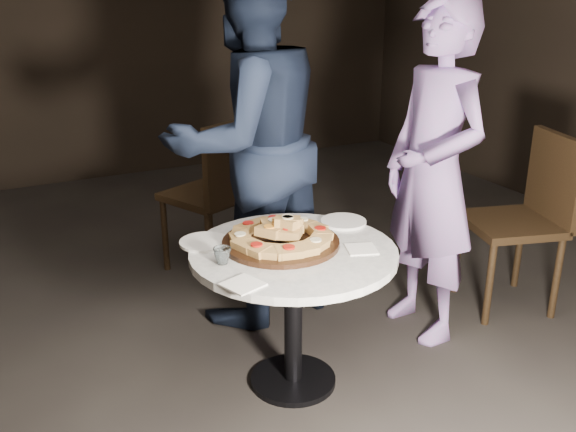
{
  "coord_description": "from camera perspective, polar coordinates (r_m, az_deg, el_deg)",
  "views": [
    {
      "loc": [
        -1.09,
        -2.25,
        1.7
      ],
      "look_at": [
        0.05,
        -0.04,
        0.78
      ],
      "focal_mm": 40.0,
      "sensor_mm": 36.0,
      "label": 1
    }
  ],
  "objects": [
    {
      "name": "floor",
      "position": [
        3.02,
        -1.16,
        -13.86
      ],
      "size": [
        7.0,
        7.0,
        0.0
      ],
      "primitive_type": "plane",
      "color": "black",
      "rests_on": "ground"
    },
    {
      "name": "table",
      "position": [
        2.71,
        0.49,
        -5.31
      ],
      "size": [
        1.1,
        1.1,
        0.65
      ],
      "rotation": [
        0.0,
        0.0,
        0.34
      ],
      "color": "black",
      "rests_on": "ground"
    },
    {
      "name": "serving_board",
      "position": [
        2.69,
        -0.64,
        -2.38
      ],
      "size": [
        0.5,
        0.5,
        0.02
      ],
      "primitive_type": "cylinder",
      "rotation": [
        0.0,
        0.0,
        -0.02
      ],
      "color": "black",
      "rests_on": "table"
    },
    {
      "name": "focaccia_pile",
      "position": [
        2.68,
        -0.55,
        -1.52
      ],
      "size": [
        0.45,
        0.44,
        0.12
      ],
      "rotation": [
        0.0,
        0.0,
        -0.28
      ],
      "color": "#A67A40",
      "rests_on": "serving_board"
    },
    {
      "name": "plate_left",
      "position": [
        2.73,
        -7.44,
        -2.31
      ],
      "size": [
        0.22,
        0.22,
        0.01
      ],
      "primitive_type": "cylinder",
      "rotation": [
        0.0,
        0.0,
        -0.02
      ],
      "color": "white",
      "rests_on": "table"
    },
    {
      "name": "plate_right",
      "position": [
        2.95,
        4.95,
        -0.5
      ],
      "size": [
        0.21,
        0.21,
        0.01
      ],
      "primitive_type": "cylinder",
      "rotation": [
        0.0,
        0.0,
        -0.01
      ],
      "color": "white",
      "rests_on": "table"
    },
    {
      "name": "water_glass",
      "position": [
        2.53,
        -5.87,
        -3.53
      ],
      "size": [
        0.08,
        0.08,
        0.07
      ],
      "primitive_type": "imported",
      "rotation": [
        0.0,
        0.0,
        -0.14
      ],
      "color": "silver",
      "rests_on": "table"
    },
    {
      "name": "napkin_near",
      "position": [
        2.36,
        -4.03,
        -6.08
      ],
      "size": [
        0.16,
        0.16,
        0.01
      ],
      "primitive_type": "cube",
      "rotation": [
        0.0,
        0.0,
        0.32
      ],
      "color": "white",
      "rests_on": "table"
    },
    {
      "name": "napkin_far",
      "position": [
        2.67,
        6.54,
        -2.93
      ],
      "size": [
        0.15,
        0.15,
        0.01
      ],
      "primitive_type": "cube",
      "rotation": [
        0.0,
        0.0,
        -0.34
      ],
      "color": "white",
      "rests_on": "table"
    },
    {
      "name": "chair_far",
      "position": [
        3.8,
        -6.16,
        2.62
      ],
      "size": [
        0.6,
        0.61,
        0.95
      ],
      "rotation": [
        0.0,
        0.0,
        3.56
      ],
      "color": "black",
      "rests_on": "ground"
    },
    {
      "name": "chair_right",
      "position": [
        3.63,
        20.65,
        0.53
      ],
      "size": [
        0.57,
        0.56,
        0.95
      ],
      "rotation": [
        0.0,
        0.0,
        -1.85
      ],
      "color": "black",
      "rests_on": "ground"
    },
    {
      "name": "diner_navy",
      "position": [
        3.2,
        -3.6,
        6.46
      ],
      "size": [
        1.02,
        0.86,
        1.87
      ],
      "primitive_type": "imported",
      "rotation": [
        0.0,
        0.0,
        3.32
      ],
      "color": "black",
      "rests_on": "ground"
    },
    {
      "name": "diner_teal",
      "position": [
        3.13,
        12.81,
        3.65
      ],
      "size": [
        0.4,
        0.6,
        1.65
      ],
      "primitive_type": "imported",
      "rotation": [
        0.0,
        0.0,
        -1.57
      ],
      "color": "#8268A7",
      "rests_on": "ground"
    }
  ]
}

